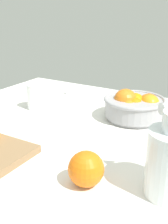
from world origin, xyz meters
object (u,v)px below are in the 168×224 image
(spoon, at_px, (63,90))
(juice_glass, at_px, (36,98))
(fruit_bowl, at_px, (135,106))
(loose_orange_1, at_px, (86,169))

(spoon, bearing_deg, juice_glass, -79.55)
(juice_glass, relative_size, spoon, 0.69)
(fruit_bowl, xyz_separation_m, juice_glass, (-0.39, -0.10, -0.01))
(fruit_bowl, distance_m, juice_glass, 0.40)
(fruit_bowl, xyz_separation_m, spoon, (-0.44, 0.16, -0.05))
(fruit_bowl, bearing_deg, juice_glass, -165.08)
(loose_orange_1, bearing_deg, juice_glass, 141.56)
(loose_orange_1, height_order, spoon, loose_orange_1)
(fruit_bowl, height_order, spoon, fruit_bowl)
(juice_glass, distance_m, spoon, 0.27)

